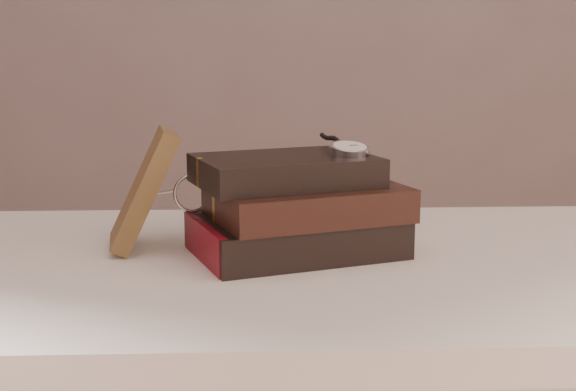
{
  "coord_description": "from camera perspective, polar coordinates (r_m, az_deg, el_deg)",
  "views": [
    {
      "loc": [
        -0.09,
        -0.6,
        1.02
      ],
      "look_at": [
        -0.04,
        0.38,
        0.82
      ],
      "focal_mm": 49.16,
      "sensor_mm": 36.0,
      "label": 1
    }
  ],
  "objects": [
    {
      "name": "journal",
      "position": [
        1.04,
        -10.36,
        0.46
      ],
      "size": [
        0.11,
        0.11,
        0.16
      ],
      "primitive_type": "cube",
      "rotation": [
        0.0,
        0.45,
        0.17
      ],
      "color": "#46311B",
      "rests_on": "table"
    },
    {
      "name": "table",
      "position": [
        1.02,
        2.6,
        -9.55
      ],
      "size": [
        1.0,
        0.6,
        0.75
      ],
      "color": "white",
      "rests_on": "ground"
    },
    {
      "name": "eyeglasses",
      "position": [
        1.05,
        -5.64,
        0.27
      ],
      "size": [
        0.14,
        0.15,
        0.05
      ],
      "color": "silver",
      "rests_on": "book_stack"
    },
    {
      "name": "pocket_watch",
      "position": [
        1.01,
        4.38,
        3.43
      ],
      "size": [
        0.07,
        0.16,
        0.02
      ],
      "color": "silver",
      "rests_on": "book_stack"
    },
    {
      "name": "book_stack",
      "position": [
        1.0,
        0.65,
        -0.93
      ],
      "size": [
        0.3,
        0.24,
        0.13
      ],
      "color": "black",
      "rests_on": "table"
    }
  ]
}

